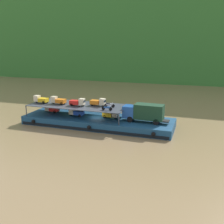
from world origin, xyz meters
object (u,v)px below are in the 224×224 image
mini_truck_lower_mid (111,114)px  mini_truck_upper_bow (98,102)px  mini_truck_upper_fore (78,102)px  cargo_barge (98,121)px  covered_lorry (144,112)px  mini_truck_upper_stern (41,99)px  motorcycle_upper_centre (109,105)px  mini_truck_lower_stern (52,109)px  motorcycle_upper_port (107,108)px  mini_truck_upper_mid (58,100)px  mini_truck_lower_aft (76,112)px

mini_truck_lower_mid → mini_truck_upper_bow: size_ratio=1.01×
mini_truck_lower_mid → mini_truck_upper_fore: (-5.90, -1.05, 2.00)m
cargo_barge → covered_lorry: bearing=-1.4°
covered_lorry → mini_truck_upper_stern: (-19.63, -0.56, 1.00)m
covered_lorry → mini_truck_upper_bow: (-8.61, 0.72, 1.00)m
motorcycle_upper_centre → mini_truck_lower_stern: bearing=177.2°
mini_truck_upper_bow → covered_lorry: bearing=-4.8°
covered_lorry → motorcycle_upper_centre: size_ratio=4.17×
covered_lorry → motorcycle_upper_port: (-6.03, -1.86, 0.74)m
mini_truck_lower_stern → mini_truck_upper_fore: (6.19, -1.32, 2.00)m
mini_truck_upper_mid → covered_lorry: bearing=1.2°
mini_truck_upper_stern → motorcycle_upper_port: bearing=-5.5°
mini_truck_upper_fore → motorcycle_upper_centre: mini_truck_upper_fore is taller
covered_lorry → motorcycle_upper_centre: bearing=177.9°
cargo_barge → mini_truck_upper_fore: (-3.55, -0.72, 3.44)m
mini_truck_upper_mid → mini_truck_lower_mid: bearing=5.0°
mini_truck_lower_stern → mini_truck_upper_stern: mini_truck_upper_stern is taller
cargo_barge → motorcycle_upper_centre: 3.87m
mini_truck_upper_mid → mini_truck_upper_bow: (7.50, 1.05, 0.00)m
mini_truck_lower_stern → mini_truck_upper_bow: (9.65, -0.09, 2.00)m
cargo_barge → mini_truck_lower_aft: (-4.05, -0.43, 1.44)m
motorcycle_upper_port → mini_truck_lower_mid: bearing=93.2°
covered_lorry → mini_truck_lower_mid: bearing=174.9°
cargo_barge → mini_truck_upper_bow: mini_truck_upper_bow is taller
mini_truck_lower_aft → covered_lorry: bearing=1.0°
covered_lorry → mini_truck_upper_stern: bearing=-178.4°
mini_truck_upper_mid → motorcycle_upper_port: bearing=-8.6°
cargo_barge → mini_truck_lower_mid: size_ratio=9.66×
cargo_barge → mini_truck_lower_mid: mini_truck_lower_mid is taller
cargo_barge → motorcycle_upper_port: 4.54m
mini_truck_lower_mid → mini_truck_upper_stern: (-13.46, -1.11, 2.00)m
mini_truck_lower_stern → motorcycle_upper_centre: size_ratio=1.46×
covered_lorry → mini_truck_upper_mid: mini_truck_upper_mid is taller
mini_truck_upper_stern → mini_truck_lower_aft: bearing=2.8°
mini_truck_upper_bow → motorcycle_upper_centre: 2.36m
mini_truck_lower_aft → cargo_barge: bearing=6.1°
motorcycle_upper_port → motorcycle_upper_centre: size_ratio=1.00×
mini_truck_lower_mid → mini_truck_upper_mid: (-9.94, -0.88, 2.00)m
mini_truck_lower_aft → mini_truck_upper_mid: bearing=-178.2°
mini_truck_lower_stern → mini_truck_upper_stern: 2.79m
mini_truck_lower_mid → mini_truck_upper_bow: mini_truck_upper_bow is taller
mini_truck_lower_stern → motorcycle_upper_centre: bearing=-2.8°
mini_truck_upper_mid → cargo_barge: bearing=4.1°
mini_truck_upper_mid → motorcycle_upper_centre: (9.79, 0.56, -0.26)m
mini_truck_upper_mid → motorcycle_upper_centre: bearing=3.3°
mini_truck_lower_stern → mini_truck_upper_stern: bearing=-135.0°
mini_truck_upper_mid → mini_truck_upper_bow: same height
motorcycle_upper_port → motorcycle_upper_centre: (-0.29, 2.09, 0.00)m
cargo_barge → motorcycle_upper_centre: (2.19, 0.02, 3.18)m
mini_truck_lower_mid → motorcycle_upper_port: 2.98m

